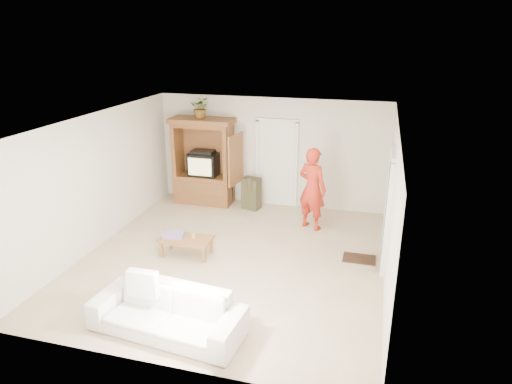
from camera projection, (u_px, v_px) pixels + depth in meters
The scene contains 19 objects.
floor at pixel (233, 258), 8.60m from camera, with size 6.00×6.00×0.00m, color tan.
ceiling at pixel (230, 122), 7.72m from camera, with size 6.00×6.00×0.00m, color white.
wall_back at pixel (271, 152), 10.88m from camera, with size 5.50×5.50×0.00m, color silver.
wall_front at pixel (153, 276), 5.43m from camera, with size 5.50×5.50×0.00m, color silver.
wall_left at pixel (97, 181), 8.84m from camera, with size 6.00×6.00×0.00m, color silver.
wall_right at pixel (391, 209), 7.47m from camera, with size 6.00×6.00×0.00m, color silver.
armoire at pixel (205, 167), 11.10m from camera, with size 1.82×1.14×2.10m.
door_back at pixel (277, 164), 10.91m from camera, with size 0.85×0.05×2.04m, color white.
doorway_right at pixel (388, 211), 8.12m from camera, with size 0.05×0.90×2.04m, color black.
framed_picture at pixel (391, 161), 9.10m from camera, with size 0.03×0.60×0.48m, color black.
doormat at pixel (359, 259), 8.57m from camera, with size 0.60×0.40×0.02m, color #382316.
plant at pixel (201, 108), 10.59m from camera, with size 0.45×0.39×0.50m, color #4C7238.
man at pixel (312, 189), 9.64m from camera, with size 0.65×0.43×1.79m, color red.
sofa at pixel (167, 312), 6.42m from camera, with size 2.19×0.86×0.64m, color silver.
coffee_table at pixel (186, 240), 8.61m from camera, with size 0.98×0.54×0.36m.
towel at pixel (174, 235), 8.64m from camera, with size 0.38×0.28×0.08m, color #C5416D.
candle at pixel (193, 235), 8.59m from camera, with size 0.08×0.08×0.10m, color tan.
backpack_black at pixel (226, 194), 11.31m from camera, with size 0.33×0.19×0.41m, color black, non-canonical shape.
backpack_olive at pixel (251, 193), 10.86m from camera, with size 0.40×0.30×0.77m, color #47442B, non-canonical shape.
Camera 1 is at (2.44, -7.28, 4.08)m, focal length 32.00 mm.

